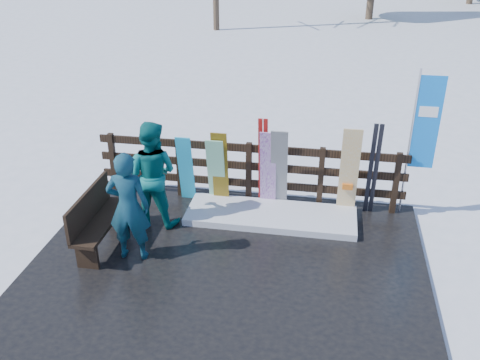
% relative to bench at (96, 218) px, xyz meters
% --- Properties ---
extents(ground, '(700.00, 700.00, 0.00)m').
position_rel_bench_xyz_m(ground, '(2.13, -0.30, -0.60)').
color(ground, white).
rests_on(ground, ground).
extents(deck, '(6.00, 5.00, 0.08)m').
position_rel_bench_xyz_m(deck, '(2.13, -0.30, -0.56)').
color(deck, black).
rests_on(deck, ground).
extents(fence, '(5.60, 0.10, 1.15)m').
position_rel_bench_xyz_m(fence, '(2.13, 1.90, 0.14)').
color(fence, black).
rests_on(fence, deck).
extents(snow_patch, '(2.95, 1.00, 0.12)m').
position_rel_bench_xyz_m(snow_patch, '(2.62, 1.30, -0.46)').
color(snow_patch, white).
rests_on(snow_patch, deck).
extents(bench, '(0.41, 1.50, 0.97)m').
position_rel_bench_xyz_m(bench, '(0.00, 0.00, 0.00)').
color(bench, black).
rests_on(bench, deck).
extents(snowboard_0, '(0.27, 0.27, 1.32)m').
position_rel_bench_xyz_m(snowboard_0, '(1.01, 1.68, 0.14)').
color(snowboard_0, '#26BEEC').
rests_on(snowboard_0, deck).
extents(snowboard_1, '(0.32, 0.30, 1.30)m').
position_rel_bench_xyz_m(snowboard_1, '(1.57, 1.68, 0.14)').
color(snowboard_1, white).
rests_on(snowboard_1, deck).
extents(snowboard_2, '(0.29, 0.21, 1.43)m').
position_rel_bench_xyz_m(snowboard_2, '(1.64, 1.68, 0.20)').
color(snowboard_2, gold).
rests_on(snowboard_2, deck).
extents(snowboard_3, '(0.28, 0.29, 1.51)m').
position_rel_bench_xyz_m(snowboard_3, '(2.50, 1.68, 0.24)').
color(snowboard_3, white).
rests_on(snowboard_3, deck).
extents(snowboard_4, '(0.29, 0.34, 1.56)m').
position_rel_bench_xyz_m(snowboard_4, '(2.70, 1.68, 0.26)').
color(snowboard_4, black).
rests_on(snowboard_4, deck).
extents(snowboard_5, '(0.32, 0.25, 1.66)m').
position_rel_bench_xyz_m(snowboard_5, '(3.90, 1.68, 0.32)').
color(snowboard_5, silver).
rests_on(snowboard_5, deck).
extents(ski_pair_a, '(0.16, 0.27, 1.73)m').
position_rel_bench_xyz_m(ski_pair_a, '(2.40, 1.75, 0.35)').
color(ski_pair_a, '#B01915').
rests_on(ski_pair_a, deck).
extents(ski_pair_b, '(0.17, 0.27, 1.76)m').
position_rel_bench_xyz_m(ski_pair_b, '(4.30, 1.75, 0.36)').
color(ski_pair_b, black).
rests_on(ski_pair_b, deck).
extents(rental_flag, '(0.45, 0.04, 2.60)m').
position_rel_bench_xyz_m(rental_flag, '(5.03, 1.95, 1.09)').
color(rental_flag, silver).
rests_on(rental_flag, deck).
extents(person_front, '(0.68, 0.48, 1.76)m').
position_rel_bench_xyz_m(person_front, '(0.64, -0.19, 0.37)').
color(person_front, '#12535D').
rests_on(person_front, deck).
extents(person_back, '(0.96, 0.78, 1.84)m').
position_rel_bench_xyz_m(person_back, '(0.65, 0.88, 0.40)').
color(person_back, '#0D6867').
rests_on(person_back, deck).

